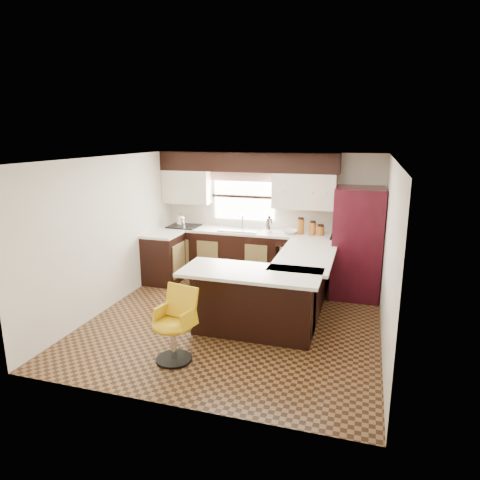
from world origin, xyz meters
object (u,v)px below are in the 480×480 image
(peninsula_long, at_px, (302,284))
(bar_chair, at_px, (173,326))
(refrigerator, at_px, (357,243))
(peninsula_return, at_px, (254,303))

(peninsula_long, height_order, bar_chair, bar_chair)
(peninsula_long, bearing_deg, refrigerator, 50.01)
(peninsula_return, distance_m, refrigerator, 2.36)
(peninsula_long, height_order, refrigerator, refrigerator)
(peninsula_return, relative_size, bar_chair, 1.79)
(peninsula_long, distance_m, peninsula_return, 1.11)
(peninsula_long, bearing_deg, bar_chair, -122.73)
(refrigerator, distance_m, bar_chair, 3.59)
(peninsula_long, distance_m, bar_chair, 2.35)
(peninsula_return, bearing_deg, bar_chair, -126.65)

